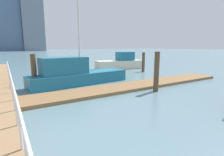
{
  "coord_description": "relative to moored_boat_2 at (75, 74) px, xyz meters",
  "views": [
    {
      "loc": [
        -3.3,
        3.06,
        2.7
      ],
      "look_at": [
        1.95,
        11.56,
        0.88
      ],
      "focal_mm": 27.88,
      "sensor_mm": 36.0,
      "label": 1
    }
  ],
  "objects": [
    {
      "name": "ground_plane",
      "position": [
        -0.9,
        5.18,
        -0.75
      ],
      "size": [
        300.0,
        300.0,
        0.0
      ],
      "primitive_type": "plane",
      "color": "slate"
    },
    {
      "name": "floating_dock",
      "position": [
        3.27,
        -2.85,
        -0.66
      ],
      "size": [
        15.33,
        2.0,
        0.18
      ],
      "primitive_type": "cube",
      "color": "olive",
      "rests_on": "ground_plane"
    },
    {
      "name": "boardwalk_railing",
      "position": [
        -4.05,
        -6.91,
        0.47
      ],
      "size": [
        0.06,
        24.43,
        1.08
      ],
      "color": "white",
      "rests_on": "boardwalk"
    },
    {
      "name": "dock_piling_0",
      "position": [
        3.51,
        -4.37,
        0.45
      ],
      "size": [
        0.3,
        0.3,
        2.4
      ],
      "primitive_type": "cylinder",
      "color": "brown",
      "rests_on": "ground_plane"
    },
    {
      "name": "dock_piling_1",
      "position": [
        -2.7,
        0.04,
        0.38
      ],
      "size": [
        0.32,
        0.32,
        2.25
      ],
      "primitive_type": "cylinder",
      "color": "brown",
      "rests_on": "ground_plane"
    },
    {
      "name": "dock_piling_2",
      "position": [
        8.48,
        2.36,
        0.29
      ],
      "size": [
        0.31,
        0.31,
        2.07
      ],
      "primitive_type": "cylinder",
      "color": "brown",
      "rests_on": "ground_plane"
    },
    {
      "name": "moored_boat_2",
      "position": [
        0.0,
        0.0,
        0.0
      ],
      "size": [
        7.34,
        2.47,
        6.8
      ],
      "color": "#1E6B8C",
      "rests_on": "ground_plane"
    },
    {
      "name": "moored_boat_3",
      "position": [
        7.89,
        5.81,
        -0.03
      ],
      "size": [
        5.98,
        2.67,
        2.03
      ],
      "color": "beige",
      "rests_on": "ground_plane"
    },
    {
      "name": "skyline_tower_4",
      "position": [
        12.14,
        104.8,
        16.76
      ],
      "size": [
        12.12,
        7.65,
        35.02
      ],
      "primitive_type": "cube",
      "rotation": [
        0.0,
        0.0,
        0.01
      ],
      "color": "slate",
      "rests_on": "ground_plane"
    }
  ]
}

